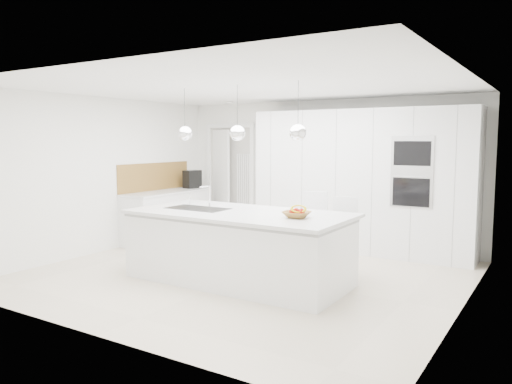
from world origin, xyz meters
The scene contains 27 objects.
floor centered at (0.00, 0.00, 0.00)m, with size 5.50×5.50×0.00m, color beige.
wall_back centered at (0.00, 2.50, 1.25)m, with size 5.50×5.50×0.00m, color white.
wall_left centered at (-2.75, 0.00, 1.25)m, with size 5.00×5.00×0.00m, color white.
ceiling centered at (0.00, 0.00, 2.50)m, with size 5.50×5.50×0.00m, color white.
tall_cabinets centered at (0.80, 2.20, 1.15)m, with size 3.60×0.60×2.30m, color white.
oven_stack centered at (1.70, 1.89, 1.35)m, with size 0.62×0.04×1.05m, color #A5A5A8, non-canonical shape.
doorway_frame centered at (-1.95, 2.47, 1.02)m, with size 1.11×0.08×2.13m, color white, non-canonical shape.
hallway_door centered at (-2.20, 2.42, 1.00)m, with size 0.82×0.04×2.00m, color white.
radiator centered at (-1.63, 2.46, 0.85)m, with size 0.32×0.04×1.40m, color white, non-canonical shape.
left_base_cabinets centered at (-2.45, 1.20, 0.43)m, with size 0.60×1.80×0.86m, color white.
left_worktop centered at (-2.45, 1.20, 0.88)m, with size 0.62×1.82×0.04m, color silver.
oak_backsplash centered at (-2.74, 1.20, 1.15)m, with size 0.02×1.80×0.50m, color olive.
island_base centered at (0.10, -0.30, 0.43)m, with size 2.80×1.20×0.86m, color white.
island_worktop centered at (0.10, -0.25, 0.88)m, with size 2.84×1.40×0.04m, color silver.
island_sink centered at (-0.55, -0.30, 0.82)m, with size 0.84×0.44×0.18m, color #3F3F42, non-canonical shape.
island_tap centered at (-0.50, -0.10, 1.05)m, with size 0.02×0.02×0.30m, color white.
pendant_left centered at (-0.75, -0.30, 1.90)m, with size 0.20×0.20×0.20m, color white.
pendant_mid centered at (0.10, -0.30, 1.90)m, with size 0.20×0.20×0.20m, color white.
pendant_right centered at (0.95, -0.30, 1.90)m, with size 0.20×0.20×0.20m, color white.
fruit_bowl centered at (0.95, -0.31, 0.94)m, with size 0.32×0.32×0.08m, color olive.
espresso_machine centered at (-2.43, 1.89, 1.07)m, with size 0.20×0.32×0.34m, color black.
bar_stool_left centered at (0.66, 0.69, 0.54)m, with size 0.36×0.50×1.09m, color white, non-canonical shape.
bar_stool_right centered at (1.13, 0.62, 0.52)m, with size 0.35×0.48×1.05m, color white, non-canonical shape.
apple_a centered at (0.99, -0.28, 0.97)m, with size 0.08×0.08×0.08m, color #A2130A.
apple_b centered at (0.89, -0.30, 0.97)m, with size 0.08×0.08×0.08m, color #A2130A.
apple_c centered at (0.92, -0.26, 0.97)m, with size 0.08×0.08×0.08m, color #A2130A.
banana_bunch centered at (0.97, -0.31, 1.01)m, with size 0.20×0.20×0.03m, color yellow.
Camera 1 is at (3.63, -5.51, 1.82)m, focal length 35.00 mm.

